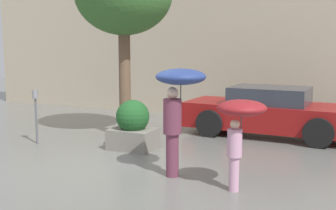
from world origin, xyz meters
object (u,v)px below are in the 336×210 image
at_px(planter_box, 133,127).
at_px(parking_meter, 36,105).
at_px(person_adult, 178,94).
at_px(person_child, 240,118).
at_px(parked_car_near, 269,112).

distance_m(planter_box, parking_meter, 2.46).
relative_size(person_adult, person_child, 1.31).
xyz_separation_m(person_adult, parking_meter, (-4.10, 0.91, -0.56)).
height_order(planter_box, parked_car_near, parked_car_near).
distance_m(person_child, parked_car_near, 4.53).
xyz_separation_m(parked_car_near, parking_meter, (-4.89, -3.28, 0.32)).
bearing_deg(person_child, planter_box, 109.72).
xyz_separation_m(person_child, parking_meter, (-5.30, 1.20, -0.27)).
bearing_deg(parked_car_near, planter_box, 139.51).
xyz_separation_m(person_child, parked_car_near, (-0.41, 4.47, -0.60)).
xyz_separation_m(person_adult, parked_car_near, (0.80, 4.19, -0.88)).
relative_size(planter_box, person_adult, 0.58).
bearing_deg(planter_box, parking_meter, -167.98).
height_order(planter_box, person_child, person_child).
bearing_deg(planter_box, person_adult, -39.34).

